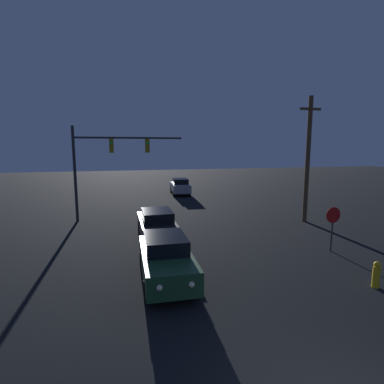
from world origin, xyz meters
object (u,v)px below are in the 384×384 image
Objects in this scene: car_mid at (157,225)px; stop_sign at (333,221)px; car_near at (166,258)px; utility_pole at (308,158)px; fire_hydrant at (376,275)px; car_far at (180,186)px; traffic_signal_mast at (105,157)px.

stop_sign is (7.58, -3.55, 0.62)m from car_mid.
car_near is 12.44m from utility_pole.
utility_pole reaches higher than fire_hydrant.
stop_sign is at bearing -75.60° from car_far.
utility_pole is at bearing 69.55° from fire_hydrant.
stop_sign is 0.26× the size of utility_pole.
traffic_signal_mast is 13.79m from stop_sign.
fire_hydrant is at bearing -106.33° from stop_sign.
car_far reaches higher than fire_hydrant.
stop_sign is 2.24× the size of fire_hydrant.
car_mid is 2.06× the size of stop_sign.
traffic_signal_mast is (-2.25, 10.14, 3.33)m from car_near.
traffic_signal_mast is 15.85m from fire_hydrant.
utility_pole reaches higher than car_near.
car_near is at bearing -98.97° from car_far.
car_far is 18.66m from stop_sign.
utility_pole is (12.38, -3.68, -0.09)m from traffic_signal_mast.
stop_sign reaches higher than car_mid.
stop_sign is at bearing -41.44° from traffic_signal_mast.
utility_pole is (5.47, -13.10, 3.24)m from car_far.
car_mid reaches higher than fire_hydrant.
traffic_signal_mast reaches higher than stop_sign.
stop_sign is at bearing -169.59° from car_near.
car_far is 14.56m from utility_pole.
car_mid is at bearing 154.92° from stop_sign.
stop_sign is 6.30m from utility_pole.
car_near is 8.00m from stop_sign.
fire_hydrant is at bearing -110.45° from utility_pole.
car_near is 7.25m from fire_hydrant.
car_far is 21.96m from fire_hydrant.
car_mid is 8.39m from stop_sign.
utility_pole is at bearing -16.56° from traffic_signal_mast.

